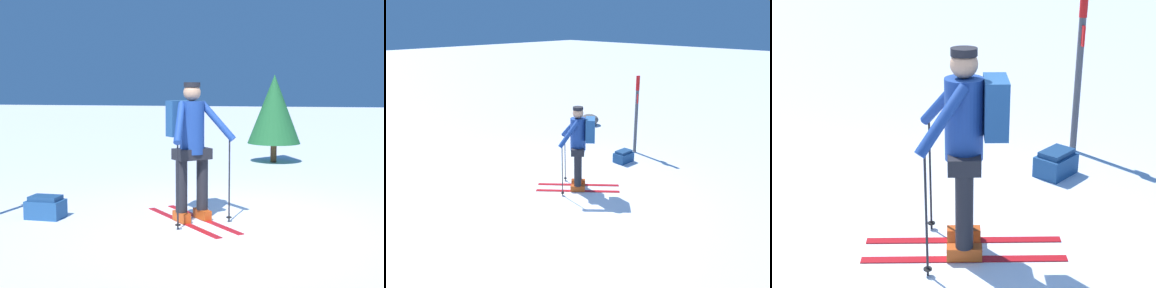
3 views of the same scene
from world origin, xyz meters
TOP-DOWN VIEW (x-y plane):
  - ground_plane at (0.00, 0.00)m, footprint 80.00×80.00m
  - skier at (-0.02, -0.45)m, footprint 1.58×1.47m
  - dropped_backpack at (0.26, -2.34)m, footprint 0.34×0.48m
  - pine_tree at (-5.61, 0.36)m, footprint 1.20×1.20m

SIDE VIEW (x-z plane):
  - ground_plane at x=0.00m, z-range 0.00..0.00m
  - dropped_backpack at x=0.26m, z-range -0.01..0.29m
  - skier at x=-0.02m, z-range 0.15..1.93m
  - pine_tree at x=-5.61m, z-range 0.22..2.21m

